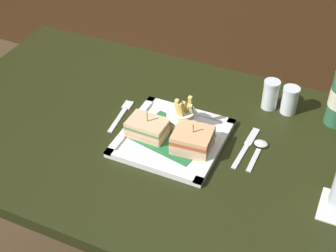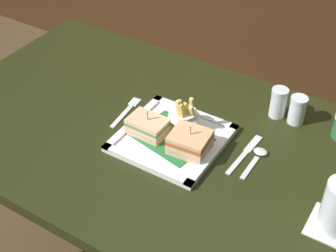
# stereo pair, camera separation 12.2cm
# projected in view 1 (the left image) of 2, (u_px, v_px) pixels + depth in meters

# --- Properties ---
(dining_table) EXTENTS (1.27, 0.74, 0.74)m
(dining_table) POSITION_uv_depth(u_px,v_px,m) (164.00, 178.00, 1.35)
(dining_table) COLOR black
(dining_table) RESTS_ON ground_plane
(square_plate) EXTENTS (0.25, 0.25, 0.02)m
(square_plate) POSITION_uv_depth(u_px,v_px,m) (172.00, 138.00, 1.23)
(square_plate) COLOR white
(square_plate) RESTS_ON dining_table
(sandwich_half_left) EXTENTS (0.10, 0.07, 0.07)m
(sandwich_half_left) POSITION_uv_depth(u_px,v_px,m) (147.00, 128.00, 1.22)
(sandwich_half_left) COLOR #D9BB7A
(sandwich_half_left) RESTS_ON square_plate
(sandwich_half_right) EXTENTS (0.10, 0.09, 0.08)m
(sandwich_half_right) POSITION_uv_depth(u_px,v_px,m) (192.00, 140.00, 1.18)
(sandwich_half_right) COLOR #D8B67D
(sandwich_half_right) RESTS_ON square_plate
(fries_cup) EXTENTS (0.08, 0.08, 0.10)m
(fries_cup) POSITION_uv_depth(u_px,v_px,m) (182.00, 115.00, 1.24)
(fries_cup) COLOR white
(fries_cup) RESTS_ON square_plate
(fork) EXTENTS (0.03, 0.14, 0.00)m
(fork) POSITION_uv_depth(u_px,v_px,m) (122.00, 114.00, 1.32)
(fork) COLOR silver
(fork) RESTS_ON dining_table
(knife) EXTENTS (0.02, 0.17, 0.00)m
(knife) POSITION_uv_depth(u_px,v_px,m) (247.00, 146.00, 1.22)
(knife) COLOR silver
(knife) RESTS_ON dining_table
(spoon) EXTENTS (0.03, 0.12, 0.01)m
(spoon) POSITION_uv_depth(u_px,v_px,m) (259.00, 147.00, 1.21)
(spoon) COLOR silver
(spoon) RESTS_ON dining_table
(salt_shaker) EXTENTS (0.04, 0.04, 0.08)m
(salt_shaker) POSITION_uv_depth(u_px,v_px,m) (270.00, 96.00, 1.32)
(salt_shaker) COLOR silver
(salt_shaker) RESTS_ON dining_table
(pepper_shaker) EXTENTS (0.05, 0.05, 0.08)m
(pepper_shaker) POSITION_uv_depth(u_px,v_px,m) (289.00, 102.00, 1.31)
(pepper_shaker) COLOR silver
(pepper_shaker) RESTS_ON dining_table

